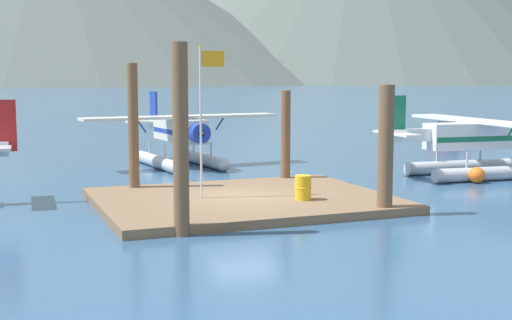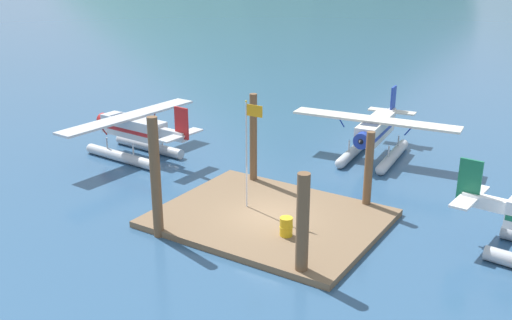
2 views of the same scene
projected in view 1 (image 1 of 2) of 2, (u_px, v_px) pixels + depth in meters
name	position (u px, v px, depth m)	size (l,w,h in m)	color
ground_plane	(243.00, 204.00, 25.73)	(1200.00, 1200.00, 0.00)	#2D5175
dock_platform	(243.00, 200.00, 25.71)	(10.46, 8.32, 0.30)	brown
piling_near_left	(181.00, 140.00, 20.36)	(0.47, 0.47, 5.66)	brown
piling_near_right	(386.00, 151.00, 23.43)	(0.52, 0.52, 4.41)	brown
piling_far_left	(133.00, 129.00, 27.60)	(0.41, 0.41, 5.20)	brown
piling_far_right	(286.00, 138.00, 30.31)	(0.42, 0.42, 4.09)	brown
flagpole	(204.00, 103.00, 25.07)	(0.95, 0.10, 5.46)	silver
fuel_drum	(303.00, 188.00, 24.96)	(0.62, 0.62, 0.88)	gold
mooring_buoy	(477.00, 175.00, 30.84)	(0.72, 0.72, 0.72)	orange
seaplane_white_stbd_fwd	(475.00, 143.00, 32.63)	(7.97, 10.48, 3.84)	#B7BABF
seaplane_cream_bow_centre	(180.00, 137.00, 36.42)	(10.49, 7.96, 3.84)	#B7BABF
boat_red_open_east	(450.00, 135.00, 50.60)	(4.50, 3.20, 1.50)	#B2231E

